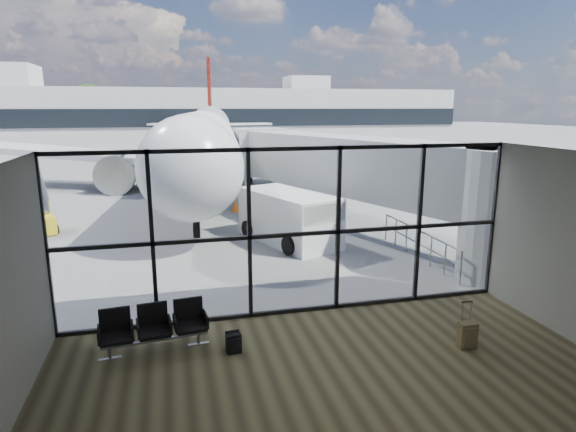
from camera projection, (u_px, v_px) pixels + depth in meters
name	position (u px, v px, depth m)	size (l,w,h in m)	color
ground	(199.00, 160.00, 50.97)	(220.00, 220.00, 0.00)	slate
lounge_shell	(368.00, 281.00, 7.98)	(12.02, 8.01, 4.51)	brown
glass_curtain_wall	(295.00, 233.00, 12.61)	(12.10, 0.12, 4.50)	white
jet_bridge	(364.00, 172.00, 20.34)	(8.00, 16.50, 4.33)	gray
apron_railing	(418.00, 240.00, 17.57)	(0.06, 5.46, 1.11)	gray
far_terminal	(184.00, 116.00, 70.69)	(80.00, 12.20, 11.00)	beige
tree_3	(7.00, 112.00, 73.90)	(4.95, 4.95, 7.12)	#382619
tree_4	(48.00, 108.00, 75.17)	(5.61, 5.61, 8.07)	#382619
tree_5	(89.00, 104.00, 76.44)	(6.27, 6.27, 9.03)	#382619
seating_row	(154.00, 325.00, 11.01)	(2.40, 0.92, 1.07)	gray
backpack	(234.00, 343.00, 10.90)	(0.36, 0.34, 0.50)	black
suitcase	(467.00, 335.00, 11.08)	(0.42, 0.32, 1.11)	olive
airliner	(206.00, 139.00, 34.84)	(34.61, 40.23, 10.37)	silver
service_van	(290.00, 217.00, 19.68)	(3.61, 5.18, 2.07)	white
belt_loader	(172.00, 177.00, 34.04)	(2.01, 4.04, 1.78)	black
mobile_stairs	(33.00, 220.00, 21.50)	(2.48, 3.45, 2.21)	gold
traffic_cone_a	(235.00, 206.00, 25.69)	(0.45, 0.45, 0.65)	orange
traffic_cone_b	(202.00, 212.00, 23.99)	(0.47, 0.47, 0.68)	orange
traffic_cone_c	(323.00, 203.00, 26.44)	(0.42, 0.42, 0.59)	#FF480D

